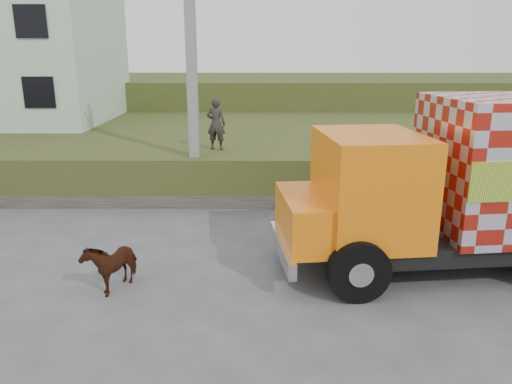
{
  "coord_description": "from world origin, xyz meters",
  "views": [
    {
      "loc": [
        0.96,
        -10.53,
        4.71
      ],
      "look_at": [
        0.91,
        1.33,
        1.3
      ],
      "focal_mm": 35.0,
      "sensor_mm": 36.0,
      "label": 1
    }
  ],
  "objects_px": {
    "utility_pole": "(192,71)",
    "cargo_truck": "(498,182)",
    "cow": "(111,263)",
    "pedestrian": "(216,124)"
  },
  "relations": [
    {
      "from": "utility_pole",
      "to": "cargo_truck",
      "type": "relative_size",
      "value": 0.92
    },
    {
      "from": "utility_pole",
      "to": "cow",
      "type": "distance_m",
      "value": 6.91
    },
    {
      "from": "utility_pole",
      "to": "pedestrian",
      "type": "bearing_deg",
      "value": 62.63
    },
    {
      "from": "cargo_truck",
      "to": "cow",
      "type": "relative_size",
      "value": 6.94
    },
    {
      "from": "utility_pole",
      "to": "pedestrian",
      "type": "relative_size",
      "value": 4.68
    },
    {
      "from": "utility_pole",
      "to": "pedestrian",
      "type": "distance_m",
      "value": 2.14
    },
    {
      "from": "cargo_truck",
      "to": "cow",
      "type": "xyz_separation_m",
      "value": [
        -8.15,
        -1.13,
        -1.41
      ]
    },
    {
      "from": "cow",
      "to": "pedestrian",
      "type": "relative_size",
      "value": 0.73
    },
    {
      "from": "cargo_truck",
      "to": "pedestrian",
      "type": "relative_size",
      "value": 5.08
    },
    {
      "from": "cargo_truck",
      "to": "pedestrian",
      "type": "height_order",
      "value": "cargo_truck"
    }
  ]
}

